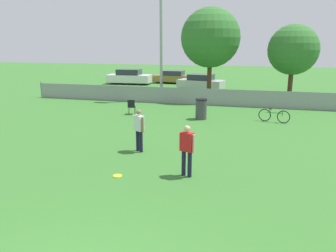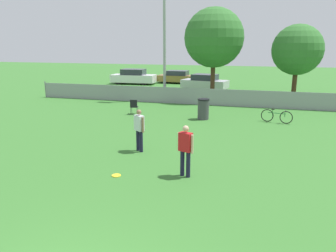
% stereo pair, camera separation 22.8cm
% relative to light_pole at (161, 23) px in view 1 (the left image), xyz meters
% --- Properties ---
extents(fence_backline, '(26.04, 0.07, 1.21)m').
position_rel_light_pole_xyz_m(fence_backline, '(3.77, -1.03, -4.82)').
color(fence_backline, gray).
rests_on(fence_backline, ground_plane).
extents(light_pole, '(0.90, 0.36, 9.20)m').
position_rel_light_pole_xyz_m(light_pole, '(0.00, 0.00, 0.00)').
color(light_pole, '#9E9EA3').
rests_on(light_pole, ground_plane).
extents(tree_near_pole, '(4.21, 4.21, 6.51)m').
position_rel_light_pole_xyz_m(tree_near_pole, '(3.23, 1.43, -0.98)').
color(tree_near_pole, '#4C331E').
rests_on(tree_near_pole, ground_plane).
extents(tree_far_right, '(3.42, 3.42, 5.30)m').
position_rel_light_pole_xyz_m(tree_far_right, '(8.88, 1.87, -1.80)').
color(tree_far_right, '#4C331E').
rests_on(tree_far_right, ground_plane).
extents(player_receiver_white, '(0.46, 0.40, 1.61)m').
position_rel_light_pole_xyz_m(player_receiver_white, '(2.38, -11.39, -4.45)').
color(player_receiver_white, '#191933').
rests_on(player_receiver_white, ground_plane).
extents(player_thrower_red, '(0.52, 0.34, 1.61)m').
position_rel_light_pole_xyz_m(player_thrower_red, '(4.59, -13.29, -4.45)').
color(player_thrower_red, '#191933').
rests_on(player_thrower_red, ground_plane).
extents(frisbee_disc, '(0.28, 0.28, 0.03)m').
position_rel_light_pole_xyz_m(frisbee_disc, '(2.54, -13.85, -5.36)').
color(frisbee_disc, yellow).
rests_on(frisbee_disc, ground_plane).
extents(folding_chair_sideline, '(0.49, 0.49, 0.86)m').
position_rel_light_pole_xyz_m(folding_chair_sideline, '(-0.33, -5.14, -4.88)').
color(folding_chair_sideline, '#333338').
rests_on(folding_chair_sideline, ground_plane).
extents(bicycle_sideline, '(1.57, 0.55, 0.70)m').
position_rel_light_pole_xyz_m(bicycle_sideline, '(7.54, -5.06, -5.03)').
color(bicycle_sideline, black).
rests_on(bicycle_sideline, ground_plane).
extents(trash_bin, '(0.63, 0.63, 1.12)m').
position_rel_light_pole_xyz_m(trash_bin, '(3.75, -5.31, -4.81)').
color(trash_bin, '#3F3F44').
rests_on(trash_bin, ground_plane).
extents(parked_car_white, '(4.53, 2.08, 1.51)m').
position_rel_light_pole_xyz_m(parked_car_white, '(-5.93, 8.85, -4.65)').
color(parked_car_white, black).
rests_on(parked_car_white, ground_plane).
extents(parked_car_tan, '(4.06, 1.86, 1.31)m').
position_rel_light_pole_xyz_m(parked_car_tan, '(-1.76, 10.73, -4.74)').
color(parked_car_tan, black).
rests_on(parked_car_tan, ground_plane).
extents(parked_car_silver, '(4.27, 2.54, 1.38)m').
position_rel_light_pole_xyz_m(parked_car_silver, '(1.82, 6.42, -4.70)').
color(parked_car_silver, black).
rests_on(parked_car_silver, ground_plane).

